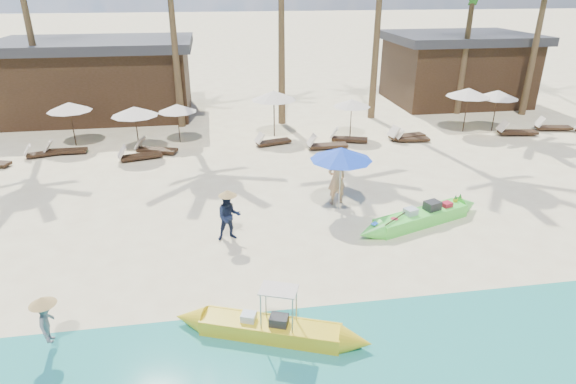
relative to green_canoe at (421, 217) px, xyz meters
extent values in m
plane|color=beige|center=(-4.88, -1.28, -0.24)|extent=(240.00, 240.00, 0.00)
cube|color=#51E947|center=(0.00, -0.01, -0.03)|extent=(3.50, 1.83, 0.41)
cube|color=white|center=(0.00, -0.01, -0.01)|extent=(2.98, 1.48, 0.19)
cube|color=#262628|center=(0.41, 0.14, 0.28)|extent=(0.59, 0.52, 0.38)
cube|color=silver|center=(-0.43, -0.10, 0.24)|extent=(0.47, 0.44, 0.31)
cube|color=red|center=(1.00, 0.29, 0.20)|extent=(0.40, 0.37, 0.24)
cylinder|color=red|center=(-1.05, -0.32, 0.13)|extent=(0.24, 0.24, 0.10)
cylinder|color=#262628|center=(-1.27, -0.51, 0.13)|extent=(0.22, 0.22, 0.09)
sphere|color=tan|center=(-1.59, -0.57, 0.18)|extent=(0.20, 0.20, 0.20)
cylinder|color=yellow|center=(1.46, 0.60, 0.18)|extent=(0.15, 0.15, 0.20)
cylinder|color=yellow|center=(1.67, 0.68, 0.18)|extent=(0.15, 0.15, 0.20)
cube|color=yellow|center=(-5.55, -4.66, -0.05)|extent=(3.17, 1.74, 0.38)
cube|color=white|center=(-5.55, -4.66, -0.03)|extent=(2.70, 1.41, 0.17)
cube|color=#262628|center=(-5.36, -4.73, 0.20)|extent=(0.48, 0.44, 0.30)
cube|color=silver|center=(-6.01, -4.49, 0.18)|extent=(0.40, 0.37, 0.26)
cube|color=beige|center=(-5.36, -4.73, 1.05)|extent=(0.94, 0.79, 0.03)
imported|color=tan|center=(-2.36, 1.97, 0.71)|extent=(0.78, 0.61, 1.90)
imported|color=#141D38|center=(-6.23, -0.03, 0.52)|extent=(0.79, 0.65, 1.52)
imported|color=gray|center=(-10.27, -4.26, 0.45)|extent=(0.40, 0.67, 1.02)
cylinder|color=#99999E|center=(-2.37, 1.49, 0.86)|extent=(0.05, 0.05, 2.20)
cone|color=blue|center=(-2.37, 1.49, 1.81)|extent=(2.10, 2.10, 0.43)
cylinder|color=#331F15|center=(-13.16, 10.37, 0.79)|extent=(0.05, 0.05, 2.05)
cone|color=beige|center=(-13.16, 10.37, 1.67)|extent=(2.05, 2.05, 0.41)
cube|color=#331F15|center=(-14.15, 8.94, -0.10)|extent=(1.63, 0.92, 0.11)
cube|color=beige|center=(-14.80, 8.74, 0.17)|extent=(0.48, 0.58, 0.45)
cylinder|color=#331F15|center=(-10.00, 8.85, 0.81)|extent=(0.05, 0.05, 2.09)
cone|color=beige|center=(-10.00, 8.85, 1.71)|extent=(2.09, 2.09, 0.42)
cube|color=#331F15|center=(-13.25, 9.11, -0.09)|extent=(1.72, 0.56, 0.12)
cube|color=beige|center=(-14.00, 9.11, 0.22)|extent=(0.39, 0.56, 0.50)
cube|color=#331F15|center=(-9.80, 7.83, -0.08)|extent=(1.87, 1.01, 0.13)
cube|color=beige|center=(-10.56, 7.63, 0.23)|extent=(0.53, 0.66, 0.52)
cylinder|color=#331F15|center=(-8.21, 10.08, 0.69)|extent=(0.05, 0.05, 1.85)
cone|color=beige|center=(-8.21, 10.08, 1.48)|extent=(1.85, 1.85, 0.37)
cube|color=#331F15|center=(-9.16, 8.54, -0.08)|extent=(1.91, 1.14, 0.13)
cube|color=beige|center=(-9.92, 8.80, 0.24)|extent=(0.58, 0.69, 0.53)
cylinder|color=#331F15|center=(-3.47, 10.37, 0.90)|extent=(0.06, 0.06, 2.26)
cone|color=beige|center=(-3.47, 10.37, 1.87)|extent=(2.26, 2.26, 0.45)
cube|color=#331F15|center=(-3.69, 8.97, -0.09)|extent=(1.76, 0.98, 0.12)
cube|color=beige|center=(-4.40, 8.77, 0.21)|extent=(0.51, 0.62, 0.49)
cube|color=#331F15|center=(-1.22, 7.96, -0.08)|extent=(1.83, 0.62, 0.13)
cube|color=beige|center=(-2.02, 7.94, 0.25)|extent=(0.42, 0.60, 0.53)
cylinder|color=#331F15|center=(0.34, 9.69, 0.70)|extent=(0.05, 0.05, 1.87)
cone|color=beige|center=(0.34, 9.69, 1.51)|extent=(1.87, 1.87, 0.37)
cube|color=#331F15|center=(0.07, 8.79, -0.08)|extent=(1.84, 1.09, 0.12)
cube|color=beige|center=(-0.66, 9.04, 0.23)|extent=(0.55, 0.66, 0.51)
cube|color=#331F15|center=(3.05, 8.80, -0.08)|extent=(1.91, 0.93, 0.13)
cube|color=beige|center=(2.26, 8.64, 0.25)|extent=(0.52, 0.66, 0.53)
cylinder|color=#331F15|center=(6.49, 9.63, 0.88)|extent=(0.06, 0.06, 2.23)
cone|color=beige|center=(6.49, 9.63, 1.84)|extent=(2.23, 2.23, 0.45)
cube|color=#331F15|center=(3.19, 8.37, -0.10)|extent=(1.62, 0.67, 0.11)
cube|color=beige|center=(2.50, 8.44, 0.18)|extent=(0.40, 0.54, 0.46)
cylinder|color=#331F15|center=(8.05, 9.49, 0.81)|extent=(0.05, 0.05, 2.10)
cone|color=beige|center=(8.05, 9.49, 1.71)|extent=(2.10, 2.10, 0.42)
cube|color=#331F15|center=(8.94, 8.54, -0.07)|extent=(1.97, 0.88, 0.13)
cube|color=beige|center=(8.11, 8.66, 0.27)|extent=(0.51, 0.67, 0.56)
cube|color=#331F15|center=(11.34, 9.04, -0.08)|extent=(1.87, 0.88, 0.13)
cube|color=beige|center=(10.56, 9.18, 0.24)|extent=(0.50, 0.64, 0.53)
cone|color=brown|center=(-15.32, 13.79, 5.21)|extent=(0.40, 0.40, 10.89)
cone|color=brown|center=(-8.24, 12.99, 4.80)|extent=(0.40, 0.40, 10.08)
cone|color=brown|center=(-2.73, 12.73, 5.39)|extent=(0.40, 0.40, 11.26)
cone|color=brown|center=(7.96, 13.23, 3.80)|extent=(0.40, 0.40, 8.07)
cone|color=brown|center=(11.69, 12.39, 5.08)|extent=(0.40, 0.40, 10.64)
cube|color=#331F15|center=(-12.88, 16.22, 1.66)|extent=(10.00, 6.00, 3.80)
cube|color=#2D2D33|center=(-12.88, 16.22, 3.81)|extent=(10.80, 6.60, 0.50)
cube|color=#331F15|center=(9.12, 16.22, 1.66)|extent=(8.00, 6.00, 3.80)
cube|color=#2D2D33|center=(9.12, 16.22, 3.81)|extent=(8.80, 6.60, 0.50)
camera|label=1|loc=(-6.50, -13.18, 7.09)|focal=30.00mm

